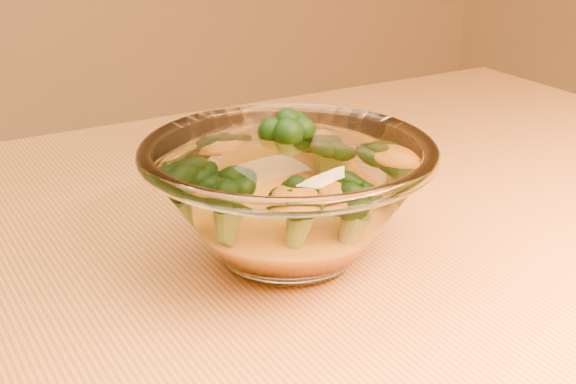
% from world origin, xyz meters
% --- Properties ---
extents(table, '(1.20, 0.80, 0.75)m').
position_xyz_m(table, '(0.00, 0.00, 0.65)').
color(table, '#B77037').
rests_on(table, ground).
extents(glass_bowl, '(0.22, 0.22, 0.10)m').
position_xyz_m(glass_bowl, '(0.03, -0.00, 0.80)').
color(glass_bowl, white).
rests_on(glass_bowl, table).
extents(cheese_sauce, '(0.12, 0.12, 0.03)m').
position_xyz_m(cheese_sauce, '(0.03, -0.00, 0.78)').
color(cheese_sauce, orange).
rests_on(cheese_sauce, glass_bowl).
extents(broccoli_heap, '(0.17, 0.14, 0.07)m').
position_xyz_m(broccoli_heap, '(0.03, 0.00, 0.81)').
color(broccoli_heap, black).
rests_on(broccoli_heap, cheese_sauce).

